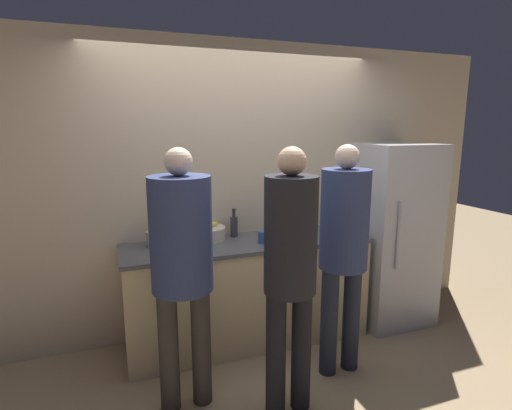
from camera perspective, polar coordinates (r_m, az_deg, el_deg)
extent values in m
plane|color=#9E8460|center=(3.48, 0.86, -21.20)|extent=(14.00, 14.00, 0.00)
cube|color=#C6B293|center=(3.62, -2.83, 2.15)|extent=(5.20, 0.06, 2.60)
cube|color=beige|center=(3.58, -1.20, -12.39)|extent=(2.07, 0.62, 0.87)
cube|color=#4C4C51|center=(3.42, -1.23, -5.40)|extent=(2.10, 0.65, 0.03)
cube|color=#B7B7BC|center=(4.06, 18.54, -3.86)|extent=(0.69, 0.70, 1.71)
cylinder|color=#99999E|center=(3.64, 19.60, -4.22)|extent=(0.02, 0.02, 0.60)
cylinder|color=#38332D|center=(2.84, -12.36, -19.73)|extent=(0.13, 0.13, 0.84)
cylinder|color=#38332D|center=(2.87, -7.82, -19.22)|extent=(0.13, 0.13, 0.84)
cylinder|color=navy|center=(2.55, -10.66, -4.09)|extent=(0.39, 0.39, 0.73)
sphere|color=beige|center=(2.47, -11.03, 6.11)|extent=(0.17, 0.17, 0.17)
cylinder|color=black|center=(2.74, 2.85, -20.57)|extent=(0.13, 0.13, 0.84)
cylinder|color=black|center=(2.81, 6.48, -19.81)|extent=(0.13, 0.13, 0.84)
cylinder|color=black|center=(2.46, 4.98, -4.33)|extent=(0.33, 0.33, 0.73)
sphere|color=#DBAD89|center=(2.38, 5.16, 6.27)|extent=(0.17, 0.17, 0.17)
cylinder|color=#232838|center=(3.18, 10.39, -16.08)|extent=(0.13, 0.13, 0.84)
cylinder|color=#232838|center=(3.27, 13.44, -15.37)|extent=(0.13, 0.13, 0.84)
cylinder|color=navy|center=(2.96, 12.54, -2.02)|extent=(0.35, 0.35, 0.73)
sphere|color=beige|center=(2.89, 12.91, 6.75)|extent=(0.17, 0.17, 0.17)
cylinder|color=beige|center=(3.47, -6.95, -4.04)|extent=(0.31, 0.31, 0.11)
ellipsoid|color=yellow|center=(3.46, -6.35, -2.80)|extent=(0.15, 0.12, 0.04)
cylinder|color=#ADA393|center=(3.35, -14.51, -4.70)|extent=(0.11, 0.11, 0.12)
cylinder|color=#99754C|center=(3.33, -14.80, -3.12)|extent=(0.01, 0.05, 0.21)
cylinder|color=#99754C|center=(3.34, -14.43, -3.07)|extent=(0.03, 0.04, 0.21)
cylinder|color=#99754C|center=(3.32, -14.57, -3.15)|extent=(0.05, 0.01, 0.21)
cylinder|color=silver|center=(3.19, -7.07, -5.19)|extent=(0.08, 0.08, 0.13)
cylinder|color=silver|center=(3.17, -7.10, -3.76)|extent=(0.03, 0.03, 0.04)
cylinder|color=black|center=(3.16, -7.11, -3.28)|extent=(0.04, 0.04, 0.01)
cylinder|color=#333338|center=(3.53, -3.16, -3.14)|extent=(0.07, 0.07, 0.18)
cylinder|color=#333338|center=(3.50, -3.18, -1.31)|extent=(0.03, 0.03, 0.06)
cylinder|color=black|center=(3.49, -3.19, -0.70)|extent=(0.03, 0.03, 0.02)
cylinder|color=#236033|center=(3.74, 12.30, -2.62)|extent=(0.07, 0.07, 0.17)
cylinder|color=#236033|center=(3.72, 12.37, -0.94)|extent=(0.03, 0.03, 0.05)
cylinder|color=black|center=(3.71, 12.40, -0.39)|extent=(0.03, 0.03, 0.02)
cylinder|color=#335184|center=(3.35, 1.03, -4.59)|extent=(0.08, 0.08, 0.10)
cylinder|color=#3D3D42|center=(3.77, 4.63, -2.97)|extent=(0.11, 0.11, 0.08)
sphere|color=#2D6B33|center=(3.75, 4.65, -1.51)|extent=(0.13, 0.13, 0.13)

